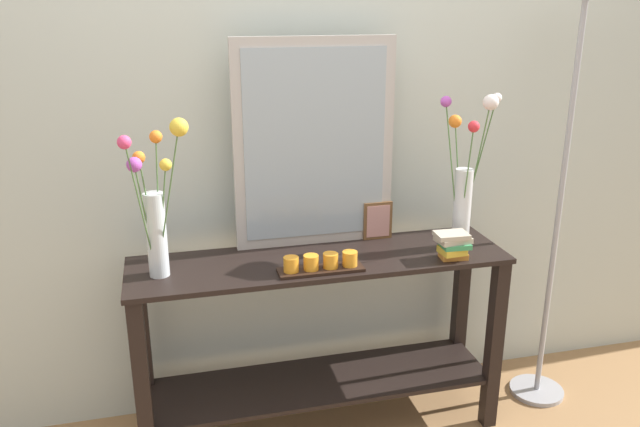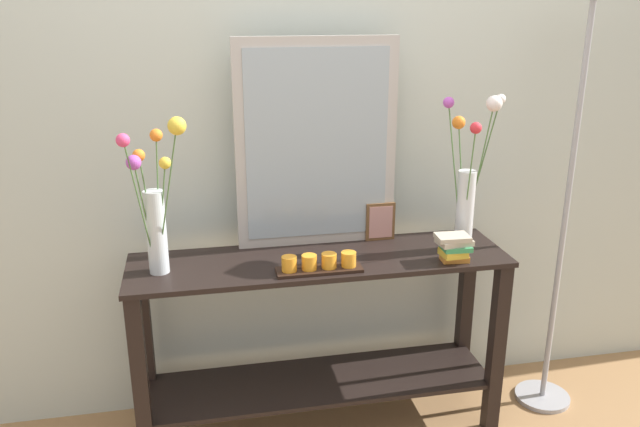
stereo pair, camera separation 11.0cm
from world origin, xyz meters
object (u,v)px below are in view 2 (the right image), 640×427
candle_tray (319,264)px  book_stack (454,247)px  tall_vase_left (155,207)px  picture_frame_small (380,222)px  console_table (320,326)px  vase_right (468,186)px  floor_lamp (578,121)px  mirror_leaning (317,144)px

candle_tray → book_stack: book_stack is taller
tall_vase_left → picture_frame_small: (0.88, 0.18, -0.18)m
console_table → vase_right: size_ratio=2.38×
console_table → floor_lamp: 1.30m
candle_tray → floor_lamp: floor_lamp is taller
vase_right → book_stack: size_ratio=4.43×
console_table → book_stack: size_ratio=10.53×
console_table → candle_tray: (-0.03, -0.12, 0.32)m
console_table → picture_frame_small: bearing=27.2°
mirror_leaning → tall_vase_left: (-0.62, -0.20, -0.15)m
console_table → vase_right: (0.58, -0.02, 0.56)m
tall_vase_left → floor_lamp: bearing=0.9°
console_table → vase_right: bearing=-1.5°
vase_right → book_stack: (-0.09, -0.12, -0.20)m
console_table → vase_right: vase_right is taller
tall_vase_left → book_stack: tall_vase_left is taller
picture_frame_small → floor_lamp: (0.74, -0.15, 0.42)m
book_stack → floor_lamp: size_ratio=0.07×
tall_vase_left → vase_right: vase_right is taller
tall_vase_left → vase_right: (1.18, 0.02, 0.01)m
mirror_leaning → floor_lamp: 1.02m
mirror_leaning → candle_tray: bearing=-99.5°
candle_tray → console_table: bearing=77.2°
book_stack → console_table: bearing=165.2°
tall_vase_left → book_stack: 1.11m
tall_vase_left → vase_right: 1.18m
vase_right → console_table: bearing=178.5°
picture_frame_small → book_stack: picture_frame_small is taller
floor_lamp → vase_right: bearing=-179.2°
picture_frame_small → tall_vase_left: bearing=-168.5°
vase_right → book_stack: bearing=-128.5°
picture_frame_small → vase_right: bearing=-28.1°
console_table → picture_frame_small: size_ratio=9.23×
mirror_leaning → vase_right: 0.61m
candle_tray → floor_lamp: 1.16m
console_table → vase_right: 0.81m
candle_tray → mirror_leaning: bearing=80.5°
vase_right → picture_frame_small: size_ratio=3.88×
mirror_leaning → vase_right: mirror_leaning is taller
tall_vase_left → book_stack: bearing=-5.1°
picture_frame_small → book_stack: bearing=-52.8°
book_stack → vase_right: bearing=51.5°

